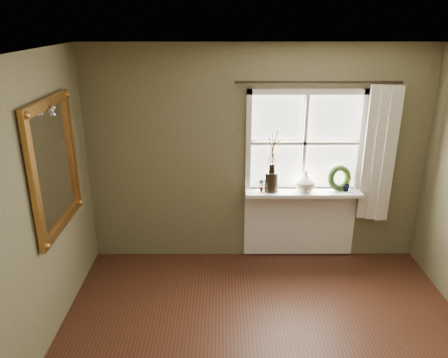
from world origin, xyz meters
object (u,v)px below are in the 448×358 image
dark_jug (271,182)px  wreath (339,180)px  gilt_mirror (54,165)px  cream_vase (305,181)px

dark_jug → wreath: bearing=2.9°
dark_jug → wreath: 0.80m
dark_jug → gilt_mirror: gilt_mirror is taller
cream_vase → gilt_mirror: bearing=-159.8°
gilt_mirror → wreath: bearing=18.3°
dark_jug → wreath: wreath is taller
wreath → dark_jug: bearing=161.6°
cream_vase → gilt_mirror: 2.75m
wreath → gilt_mirror: bearing=177.0°
cream_vase → wreath: (0.40, 0.04, -0.01)m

